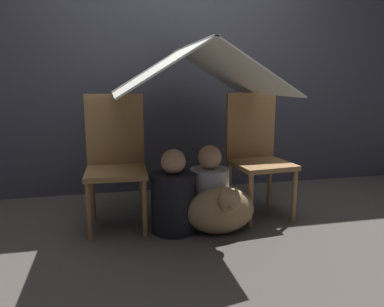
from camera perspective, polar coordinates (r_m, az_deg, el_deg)
name	(u,v)px	position (r m, az deg, el deg)	size (l,w,h in m)	color
ground_plane	(199,233)	(2.73, 1.13, -12.08)	(8.80, 8.80, 0.00)	#47423D
wall_back	(170,61)	(3.65, -3.30, 13.91)	(7.00, 0.05, 2.50)	#3D3D47
chair_left	(116,157)	(2.81, -11.54, -0.49)	(0.44, 0.44, 0.97)	olive
chair_right	(257,151)	(3.04, 9.82, 0.44)	(0.47, 0.47, 0.97)	olive
sheet_canopy	(192,69)	(2.74, 0.00, 12.71)	(1.13, 1.26, 0.35)	silver
person_front	(174,198)	(2.69, -2.82, -6.81)	(0.32, 0.32, 0.60)	black
person_second	(209,192)	(2.81, 2.67, -5.87)	(0.29, 0.29, 0.61)	#B2B2B7
dog	(221,210)	(2.65, 4.50, -8.52)	(0.50, 0.41, 0.40)	#9E7F56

